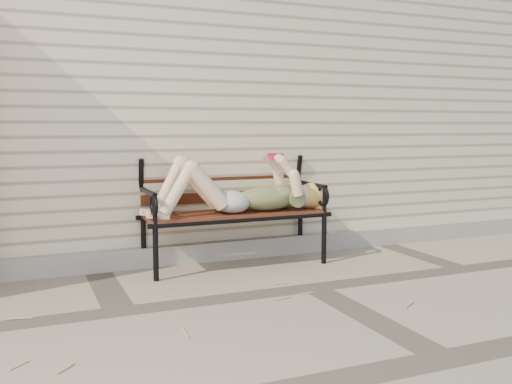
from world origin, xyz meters
name	(u,v)px	position (x,y,z in m)	size (l,w,h in m)	color
ground	(314,288)	(0.00, 0.00, 0.00)	(80.00, 80.00, 0.00)	gray
house_wall	(185,86)	(0.00, 3.00, 1.50)	(8.00, 4.00, 3.00)	beige
foundation_strip	(256,247)	(0.00, 0.97, 0.07)	(8.00, 0.10, 0.15)	#A29E92
garden_bench	(231,194)	(-0.26, 0.85, 0.54)	(1.49, 0.59, 0.96)	black
reading_woman	(238,191)	(-0.25, 0.73, 0.57)	(1.40, 0.32, 0.44)	#0A3047
straw_scatter	(166,319)	(-1.05, -0.25, 0.01)	(2.79, 1.65, 0.01)	tan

